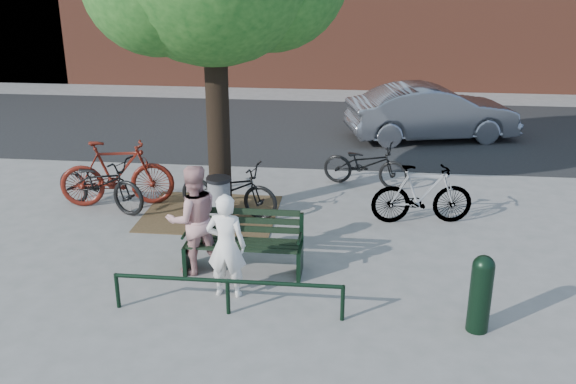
# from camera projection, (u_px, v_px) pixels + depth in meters

# --- Properties ---
(ground) EXTENTS (90.00, 90.00, 0.00)m
(ground) POSITION_uv_depth(u_px,v_px,m) (244.00, 272.00, 9.60)
(ground) COLOR gray
(ground) RESTS_ON ground
(dirt_pit) EXTENTS (2.40, 2.00, 0.02)m
(dirt_pit) POSITION_uv_depth(u_px,v_px,m) (211.00, 213.00, 11.75)
(dirt_pit) COLOR brown
(dirt_pit) RESTS_ON ground
(road) EXTENTS (40.00, 7.00, 0.01)m
(road) POSITION_uv_depth(u_px,v_px,m) (297.00, 128.00, 17.53)
(road) COLOR black
(road) RESTS_ON ground
(park_bench) EXTENTS (1.74, 0.54, 0.97)m
(park_bench) POSITION_uv_depth(u_px,v_px,m) (244.00, 240.00, 9.51)
(park_bench) COLOR black
(park_bench) RESTS_ON ground
(guard_railing) EXTENTS (3.06, 0.06, 0.51)m
(guard_railing) POSITION_uv_depth(u_px,v_px,m) (228.00, 286.00, 8.35)
(guard_railing) COLOR black
(guard_railing) RESTS_ON ground
(person_left) EXTENTS (0.56, 0.38, 1.50)m
(person_left) POSITION_uv_depth(u_px,v_px,m) (226.00, 246.00, 8.70)
(person_left) COLOR white
(person_left) RESTS_ON ground
(person_right) EXTENTS (1.00, 0.93, 1.65)m
(person_right) POSITION_uv_depth(u_px,v_px,m) (194.00, 219.00, 9.37)
(person_right) COLOR tan
(person_right) RESTS_ON ground
(bollard) EXTENTS (0.28, 0.28, 1.03)m
(bollard) POSITION_uv_depth(u_px,v_px,m) (481.00, 291.00, 7.93)
(bollard) COLOR black
(bollard) RESTS_ON ground
(litter_bin) EXTENTS (0.43, 0.43, 0.88)m
(litter_bin) POSITION_uv_depth(u_px,v_px,m) (219.00, 201.00, 11.11)
(litter_bin) COLOR gray
(litter_bin) RESTS_ON ground
(bicycle_a) EXTENTS (2.08, 1.31, 1.03)m
(bicycle_a) POSITION_uv_depth(u_px,v_px,m) (100.00, 183.00, 11.79)
(bicycle_a) COLOR black
(bicycle_a) RESTS_ON ground
(bicycle_b) EXTENTS (2.18, 1.03, 1.26)m
(bicycle_b) POSITION_uv_depth(u_px,v_px,m) (117.00, 174.00, 11.94)
(bicycle_b) COLOR #54140C
(bicycle_b) RESTS_ON ground
(bicycle_c) EXTENTS (1.98, 1.07, 0.99)m
(bicycle_c) POSITION_uv_depth(u_px,v_px,m) (229.00, 189.00, 11.55)
(bicycle_c) COLOR black
(bicycle_c) RESTS_ON ground
(bicycle_d) EXTENTS (1.82, 0.72, 1.07)m
(bicycle_d) POSITION_uv_depth(u_px,v_px,m) (422.00, 194.00, 11.19)
(bicycle_d) COLOR gray
(bicycle_d) RESTS_ON ground
(bicycle_e) EXTENTS (1.86, 1.03, 0.93)m
(bicycle_e) POSITION_uv_depth(u_px,v_px,m) (366.00, 164.00, 13.03)
(bicycle_e) COLOR black
(bicycle_e) RESTS_ON ground
(parked_car) EXTENTS (4.48, 2.46, 1.40)m
(parked_car) POSITION_uv_depth(u_px,v_px,m) (432.00, 113.00, 16.26)
(parked_car) COLOR slate
(parked_car) RESTS_ON ground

